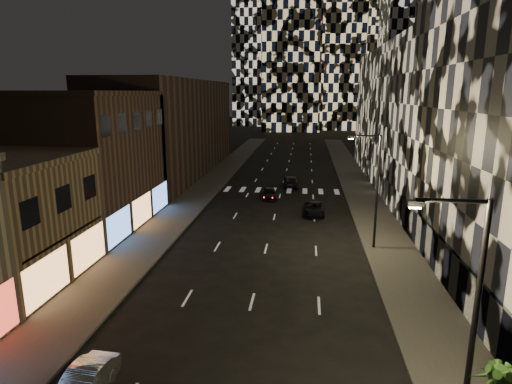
% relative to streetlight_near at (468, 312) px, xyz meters
% --- Properties ---
extents(sidewalk_left, '(4.00, 120.00, 0.15)m').
position_rel_streetlight_near_xyz_m(sidewalk_left, '(-18.35, 40.00, -5.28)').
color(sidewalk_left, '#47443F').
rests_on(sidewalk_left, ground).
extents(sidewalk_right, '(4.00, 120.00, 0.15)m').
position_rel_streetlight_near_xyz_m(sidewalk_right, '(1.65, 40.00, -5.28)').
color(sidewalk_right, '#47443F').
rests_on(sidewalk_right, ground).
extents(curb_left, '(0.20, 120.00, 0.15)m').
position_rel_streetlight_near_xyz_m(curb_left, '(-16.25, 40.00, -5.28)').
color(curb_left, '#4C4C47').
rests_on(curb_left, ground).
extents(curb_right, '(0.20, 120.00, 0.15)m').
position_rel_streetlight_near_xyz_m(curb_right, '(-0.45, 40.00, -5.28)').
color(curb_right, '#4C4C47').
rests_on(curb_right, ground).
extents(retail_brown, '(10.00, 15.00, 12.00)m').
position_rel_streetlight_near_xyz_m(retail_brown, '(-25.35, 23.50, 0.65)').
color(retail_brown, '#4B362A').
rests_on(retail_brown, ground).
extents(retail_filler_left, '(10.00, 40.00, 14.00)m').
position_rel_streetlight_near_xyz_m(retail_filler_left, '(-25.35, 50.00, 1.65)').
color(retail_filler_left, '#4B362A').
rests_on(retail_filler_left, ground).
extents(midrise_base, '(0.60, 25.00, 3.00)m').
position_rel_streetlight_near_xyz_m(midrise_base, '(3.95, 14.50, -3.85)').
color(midrise_base, '#383838').
rests_on(midrise_base, ground).
extents(midrise_filler_right, '(16.00, 40.00, 18.00)m').
position_rel_streetlight_near_xyz_m(midrise_filler_right, '(11.65, 47.00, 3.65)').
color(midrise_filler_right, '#232326').
rests_on(midrise_filler_right, ground).
extents(streetlight_near, '(2.55, 0.25, 9.00)m').
position_rel_streetlight_near_xyz_m(streetlight_near, '(0.00, 0.00, 0.00)').
color(streetlight_near, black).
rests_on(streetlight_near, sidewalk_right).
extents(streetlight_far, '(2.55, 0.25, 9.00)m').
position_rel_streetlight_near_xyz_m(streetlight_far, '(0.00, 20.00, 0.00)').
color(streetlight_far, black).
rests_on(streetlight_far, sidewalk_right).
extents(car_dark_midlane, '(1.93, 3.94, 1.29)m').
position_rel_streetlight_near_xyz_m(car_dark_midlane, '(-9.48, 35.59, -4.71)').
color(car_dark_midlane, black).
rests_on(car_dark_midlane, ground).
extents(car_dark_oncoming, '(2.22, 4.96, 1.41)m').
position_rel_streetlight_near_xyz_m(car_dark_oncoming, '(-7.24, 42.44, -4.65)').
color(car_dark_oncoming, black).
rests_on(car_dark_oncoming, ground).
extents(car_dark_rightlane, '(2.14, 4.52, 1.24)m').
position_rel_streetlight_near_xyz_m(car_dark_rightlane, '(-4.35, 29.29, -4.73)').
color(car_dark_rightlane, black).
rests_on(car_dark_rightlane, ground).
extents(palm_tree, '(1.90, 1.92, 3.77)m').
position_rel_streetlight_near_xyz_m(palm_tree, '(0.92, -0.66, -2.10)').
color(palm_tree, '#47331E').
rests_on(palm_tree, sidewalk_right).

